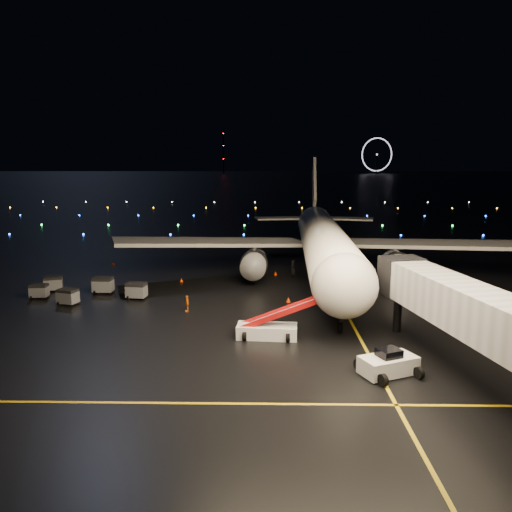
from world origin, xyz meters
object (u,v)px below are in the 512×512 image
object	(u,v)px
crew_c	(187,303)
baggage_cart_0	(136,291)
pushback_tug	(388,362)
baggage_cart_2	(68,297)
baggage_cart_3	(53,284)
airliner	(323,216)
baggage_cart_1	(103,285)
belt_loader	(267,317)
baggage_cart_4	(39,291)

from	to	relation	value
crew_c	baggage_cart_0	bearing A→B (deg)	-141.05
pushback_tug	baggage_cart_0	xyz separation A→B (m)	(-22.23, 19.22, -0.06)
baggage_cart_2	baggage_cart_0	bearing A→B (deg)	37.33
baggage_cart_2	baggage_cart_3	distance (m)	6.74
airliner	crew_c	size ratio (longest dim) A/B	33.73
pushback_tug	baggage_cart_3	size ratio (longest dim) A/B	1.95
airliner	baggage_cart_1	xyz separation A→B (m)	(-25.53, -10.61, -6.74)
belt_loader	baggage_cart_2	size ratio (longest dim) A/B	3.81
baggage_cart_1	pushback_tug	bearing A→B (deg)	-37.05
crew_c	baggage_cart_1	bearing A→B (deg)	-137.47
baggage_cart_1	baggage_cart_4	world-z (taller)	baggage_cart_1
baggage_cart_3	baggage_cart_0	bearing A→B (deg)	-35.63
baggage_cart_0	baggage_cart_1	size ratio (longest dim) A/B	0.96
crew_c	baggage_cart_0	distance (m)	7.65
baggage_cart_2	baggage_cart_4	bearing A→B (deg)	165.89
baggage_cart_2	baggage_cart_4	distance (m)	4.75
pushback_tug	baggage_cart_2	world-z (taller)	pushback_tug
pushback_tug	baggage_cart_1	xyz separation A→B (m)	(-26.55, 21.46, -0.03)
belt_loader	baggage_cart_1	bearing A→B (deg)	146.48
airliner	belt_loader	world-z (taller)	airliner
airliner	baggage_cart_0	size ratio (longest dim) A/B	26.69
pushback_tug	belt_loader	size ratio (longest dim) A/B	0.53
belt_loader	baggage_cart_4	world-z (taller)	belt_loader
pushback_tug	baggage_cart_3	xyz separation A→B (m)	(-32.52, 22.35, -0.08)
crew_c	baggage_cart_0	xyz separation A→B (m)	(-6.14, 4.57, 0.06)
baggage_cart_3	baggage_cart_4	world-z (taller)	baggage_cart_3
baggage_cart_0	baggage_cart_4	bearing A→B (deg)	-172.05
baggage_cart_1	baggage_cart_2	bearing A→B (deg)	-112.82
belt_loader	baggage_cart_4	xyz separation A→B (m)	(-24.49, 12.00, -1.01)
pushback_tug	belt_loader	xyz separation A→B (m)	(-8.28, 7.24, 0.85)
airliner	crew_c	distance (m)	24.02
pushback_tug	belt_loader	world-z (taller)	belt_loader
belt_loader	crew_c	size ratio (longest dim) A/B	4.56
baggage_cart_1	belt_loader	bearing A→B (deg)	-36.00
airliner	baggage_cart_2	world-z (taller)	airliner
baggage_cart_2	baggage_cart_4	size ratio (longest dim) A/B	1.08
belt_loader	baggage_cart_0	bearing A→B (deg)	143.72
airliner	baggage_cart_2	xyz separation A→B (m)	(-27.68, -15.28, -6.82)
crew_c	baggage_cart_3	bearing A→B (deg)	-129.51
airliner	baggage_cart_0	bearing A→B (deg)	-146.37
crew_c	baggage_cart_1	distance (m)	12.48
pushback_tug	crew_c	bearing A→B (deg)	113.66
baggage_cart_0	baggage_cart_1	xyz separation A→B (m)	(-4.32, 2.24, 0.03)
pushback_tug	baggage_cart_0	world-z (taller)	pushback_tug
belt_loader	baggage_cart_2	world-z (taller)	belt_loader
baggage_cart_0	baggage_cart_4	size ratio (longest dim) A/B	1.14
baggage_cart_1	baggage_cart_3	xyz separation A→B (m)	(-5.97, 0.89, -0.05)
baggage_cart_1	baggage_cart_2	distance (m)	5.14
pushback_tug	airliner	bearing A→B (deg)	67.80
airliner	baggage_cart_3	world-z (taller)	airliner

